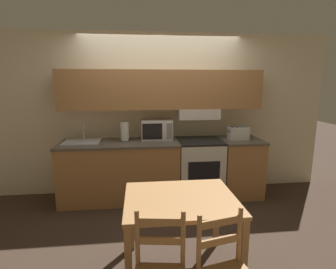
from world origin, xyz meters
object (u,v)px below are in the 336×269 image
object	(u,v)px
stove_range	(199,168)
dining_table	(180,208)
paper_towel_roll	(125,132)
microwave	(157,129)
sink_basin	(82,142)
toaster	(238,133)

from	to	relation	value
stove_range	dining_table	world-z (taller)	stove_range
paper_towel_roll	dining_table	xyz separation A→B (m)	(0.59, -1.73, -0.40)
stove_range	microwave	distance (m)	0.91
microwave	sink_basin	xyz separation A→B (m)	(-1.12, -0.15, -0.14)
dining_table	paper_towel_roll	bearing A→B (deg)	108.73
dining_table	toaster	bearing A→B (deg)	54.64
stove_range	dining_table	bearing A→B (deg)	-108.76
sink_basin	paper_towel_roll	xyz separation A→B (m)	(0.63, 0.07, 0.12)
toaster	sink_basin	bearing A→B (deg)	179.93
sink_basin	paper_towel_roll	world-z (taller)	sink_basin
microwave	paper_towel_roll	distance (m)	0.50
microwave	paper_towel_roll	size ratio (longest dim) A/B	1.69
sink_basin	microwave	bearing A→B (deg)	7.68
microwave	paper_towel_roll	bearing A→B (deg)	-170.43
sink_basin	toaster	bearing A→B (deg)	-0.07
sink_basin	dining_table	bearing A→B (deg)	-53.89
dining_table	sink_basin	bearing A→B (deg)	126.11
microwave	dining_table	world-z (taller)	microwave
toaster	paper_towel_roll	size ratio (longest dim) A/B	1.09
microwave	toaster	bearing A→B (deg)	-6.90
stove_range	toaster	world-z (taller)	toaster
toaster	dining_table	xyz separation A→B (m)	(-1.18, -1.66, -0.36)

